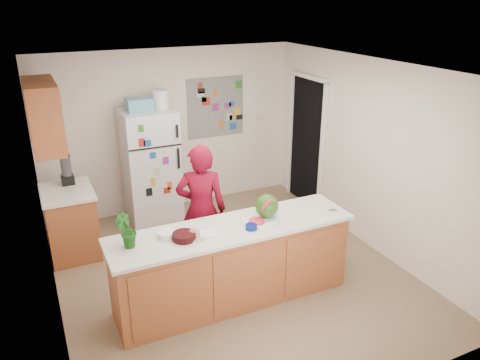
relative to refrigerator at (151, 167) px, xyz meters
name	(u,v)px	position (x,y,z in m)	size (l,w,h in m)	color
floor	(231,273)	(0.45, -1.88, -0.86)	(4.00, 4.50, 0.02)	brown
wall_back	(171,131)	(0.45, 0.38, 0.40)	(4.00, 0.02, 2.50)	beige
wall_left	(43,212)	(-1.56, -1.88, 0.40)	(0.02, 4.50, 2.50)	beige
wall_right	(370,155)	(2.46, -1.88, 0.40)	(0.02, 4.50, 2.50)	beige
ceiling	(230,68)	(0.45, -1.88, 1.66)	(4.00, 4.50, 0.02)	white
doorway	(307,143)	(2.44, -0.43, 0.17)	(0.03, 0.85, 2.04)	black
peninsula_base	(233,265)	(0.25, -2.38, -0.41)	(2.60, 0.62, 0.88)	brown
peninsula_top	(233,228)	(0.25, -2.38, 0.05)	(2.68, 0.70, 0.04)	silver
side_counter_base	(71,223)	(-1.24, -0.53, -0.42)	(0.60, 0.80, 0.86)	brown
side_counter_top	(67,192)	(-1.24, -0.53, 0.03)	(0.64, 0.84, 0.04)	silver
upper_cabinets	(43,115)	(-1.37, -0.58, 1.05)	(0.35, 1.00, 0.80)	brown
refrigerator	(151,167)	(0.00, 0.00, 0.00)	(0.75, 0.70, 1.70)	silver
fridge_top_bin	(139,105)	(-0.10, 0.00, 0.94)	(0.35, 0.28, 0.18)	#5999B2
photo_collage	(216,107)	(1.20, 0.36, 0.70)	(0.95, 0.01, 0.95)	slate
person	(201,210)	(0.17, -1.66, -0.03)	(0.60, 0.39, 1.64)	maroon
blender_appliance	(66,170)	(-1.19, -0.31, 0.24)	(0.13, 0.13, 0.38)	black
cutting_board	(263,219)	(0.62, -2.36, 0.08)	(0.40, 0.30, 0.01)	silver
watermelon	(267,206)	(0.68, -2.34, 0.21)	(0.26, 0.26, 0.26)	#245313
watermelon_slice	(257,221)	(0.52, -2.41, 0.09)	(0.17, 0.17, 0.02)	#E43257
cherry_bowl	(184,236)	(-0.31, -2.42, 0.11)	(0.24, 0.24, 0.07)	black
white_bowl	(167,234)	(-0.45, -2.30, 0.10)	(0.19, 0.19, 0.06)	silver
cobalt_bowl	(251,227)	(0.40, -2.51, 0.10)	(0.13, 0.13, 0.05)	navy
plate	(194,236)	(-0.20, -2.41, 0.08)	(0.26, 0.26, 0.02)	beige
paper_towel	(209,234)	(-0.04, -2.43, 0.08)	(0.18, 0.16, 0.02)	silver
keys	(333,210)	(1.45, -2.50, 0.08)	(0.09, 0.04, 0.01)	gray
potted_plant	(126,231)	(-0.86, -2.33, 0.24)	(0.19, 0.15, 0.35)	#114A16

